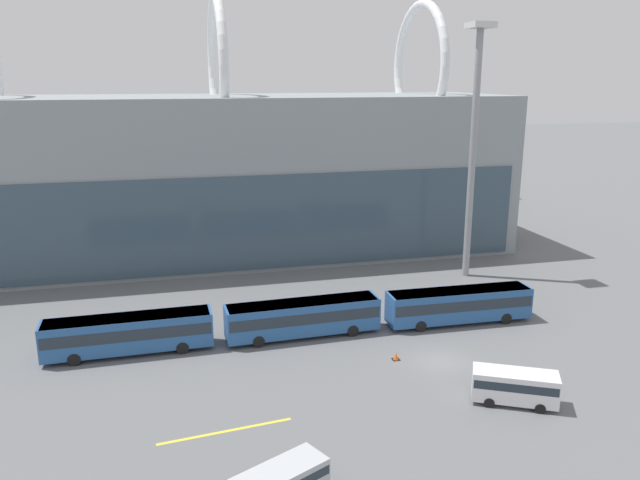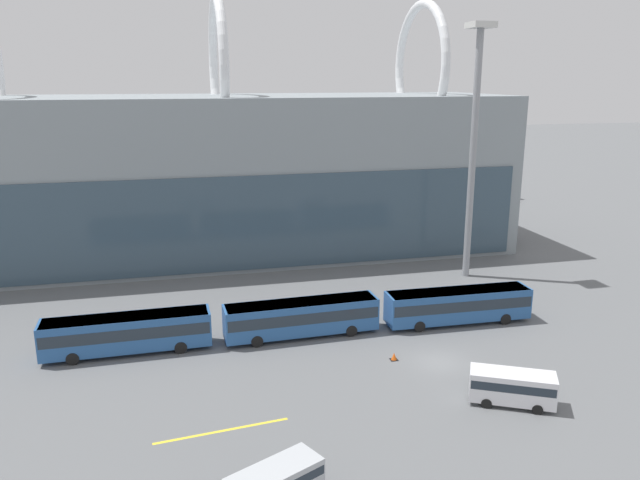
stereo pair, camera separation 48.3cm
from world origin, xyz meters
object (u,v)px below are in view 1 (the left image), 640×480
object	(u,v)px
shuttle_bus_0	(129,332)
shuttle_bus_2	(459,303)
airliner_at_gate_near	(112,203)
floodlight_mast	(474,131)
airliner_at_gate_far	(413,179)
shuttle_bus_1	(303,316)
service_van_foreground	(515,385)
traffic_cone_0	(396,356)

from	to	relation	value
shuttle_bus_0	shuttle_bus_2	bearing A→B (deg)	-1.96
airliner_at_gate_near	floodlight_mast	bearing A→B (deg)	56.23
shuttle_bus_0	floodlight_mast	bearing A→B (deg)	17.74
shuttle_bus_0	shuttle_bus_2	world-z (taller)	same
airliner_at_gate_far	shuttle_bus_2	world-z (taller)	airliner_at_gate_far
floodlight_mast	airliner_at_gate_far	bearing A→B (deg)	77.09
shuttle_bus_1	service_van_foreground	distance (m)	18.60
shuttle_bus_1	floodlight_mast	bearing A→B (deg)	27.57
airliner_at_gate_far	service_van_foreground	distance (m)	65.20
airliner_at_gate_near	airliner_at_gate_far	size ratio (longest dim) A/B	0.77
airliner_at_gate_near	airliner_at_gate_far	bearing A→B (deg)	101.24
airliner_at_gate_near	shuttle_bus_1	world-z (taller)	airliner_at_gate_near
shuttle_bus_1	service_van_foreground	bearing A→B (deg)	-53.89
airliner_at_gate_far	shuttle_bus_1	distance (m)	56.37
service_van_foreground	traffic_cone_0	xyz separation A→B (m)	(-5.36, 8.35, -1.08)
shuttle_bus_1	shuttle_bus_2	xyz separation A→B (m)	(14.30, -0.47, 0.00)
shuttle_bus_2	service_van_foreground	xyz separation A→B (m)	(-2.85, -14.17, -0.48)
airliner_at_gate_far	traffic_cone_0	distance (m)	59.24
service_van_foreground	floodlight_mast	xyz separation A→B (m)	(9.92, 26.74, 14.63)
shuttle_bus_0	traffic_cone_0	bearing A→B (deg)	-18.22
airliner_at_gate_far	shuttle_bus_1	size ratio (longest dim) A/B	3.29
traffic_cone_0	service_van_foreground	bearing A→B (deg)	-57.28
airliner_at_gate_near	airliner_at_gate_far	distance (m)	48.35
airliner_at_gate_near	airliner_at_gate_far	xyz separation A→B (m)	(47.51, 9.01, -0.06)
floodlight_mast	traffic_cone_0	distance (m)	28.61
shuttle_bus_2	service_van_foreground	world-z (taller)	shuttle_bus_2
floodlight_mast	shuttle_bus_0	bearing A→B (deg)	-161.36
airliner_at_gate_far	service_van_foreground	world-z (taller)	airliner_at_gate_far
airliner_at_gate_near	airliner_at_gate_far	world-z (taller)	airliner_at_gate_near
shuttle_bus_0	shuttle_bus_1	bearing A→B (deg)	-1.14
shuttle_bus_0	traffic_cone_0	world-z (taller)	shuttle_bus_0
service_van_foreground	traffic_cone_0	size ratio (longest dim) A/B	9.88
shuttle_bus_2	service_van_foreground	size ratio (longest dim) A/B	2.23
airliner_at_gate_near	traffic_cone_0	distance (m)	51.38
shuttle_bus_2	floodlight_mast	world-z (taller)	floodlight_mast
floodlight_mast	traffic_cone_0	size ratio (longest dim) A/B	44.93
shuttle_bus_0	shuttle_bus_1	world-z (taller)	same
shuttle_bus_1	shuttle_bus_2	distance (m)	14.31
airliner_at_gate_far	service_van_foreground	bearing A→B (deg)	-28.09
shuttle_bus_0	floodlight_mast	world-z (taller)	floodlight_mast
traffic_cone_0	airliner_at_gate_far	bearing A→B (deg)	66.56
airliner_at_gate_near	shuttle_bus_2	bearing A→B (deg)	39.82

